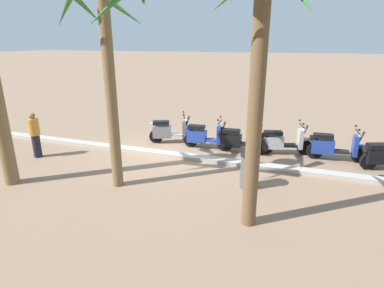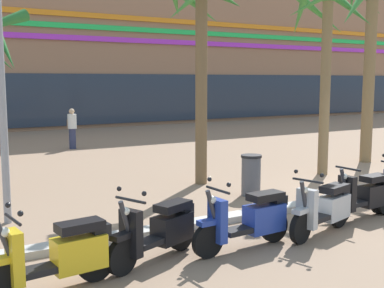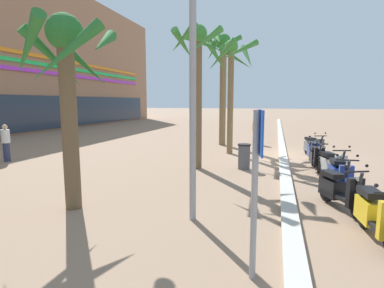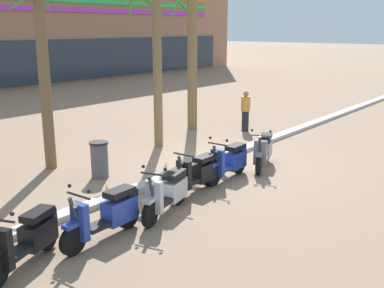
# 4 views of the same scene
# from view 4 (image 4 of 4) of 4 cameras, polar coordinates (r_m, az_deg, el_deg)

# --- Properties ---
(ground_plane) EXTENTS (200.00, 200.00, 0.00)m
(ground_plane) POSITION_cam_4_polar(r_m,az_deg,el_deg) (13.24, 3.94, -2.34)
(ground_plane) COLOR #93755B
(curb_strip) EXTENTS (60.00, 0.36, 0.12)m
(curb_strip) POSITION_cam_4_polar(r_m,az_deg,el_deg) (13.37, 3.01, -1.89)
(curb_strip) COLOR #BCB7AD
(curb_strip) RESTS_ON ground
(scooter_black_mid_centre) EXTENTS (1.72, 0.87, 1.17)m
(scooter_black_mid_centre) POSITION_cam_4_polar(r_m,az_deg,el_deg) (8.08, -19.69, -10.96)
(scooter_black_mid_centre) COLOR black
(scooter_black_mid_centre) RESTS_ON ground
(scooter_blue_gap_after_mid) EXTENTS (1.87, 0.56, 1.17)m
(scooter_blue_gap_after_mid) POSITION_cam_4_polar(r_m,az_deg,el_deg) (8.63, -10.36, -8.55)
(scooter_blue_gap_after_mid) COLOR black
(scooter_blue_gap_after_mid) RESTS_ON ground
(scooter_silver_lead_nearest) EXTENTS (1.78, 0.75, 1.17)m
(scooter_silver_lead_nearest) POSITION_cam_4_polar(r_m,az_deg,el_deg) (9.63, -2.96, -5.99)
(scooter_silver_lead_nearest) COLOR black
(scooter_silver_lead_nearest) RESTS_ON ground
(scooter_black_mid_rear) EXTENTS (1.73, 0.56, 1.04)m
(scooter_black_mid_rear) POSITION_cam_4_polar(r_m,az_deg,el_deg) (10.84, 0.74, -3.65)
(scooter_black_mid_rear) COLOR black
(scooter_black_mid_rear) RESTS_ON ground
(scooter_blue_second_in_line) EXTENTS (1.75, 0.56, 1.17)m
(scooter_blue_second_in_line) POSITION_cam_4_polar(r_m,az_deg,el_deg) (11.80, 4.69, -2.14)
(scooter_blue_second_in_line) COLOR black
(scooter_blue_second_in_line) RESTS_ON ground
(scooter_grey_mid_front) EXTENTS (1.68, 0.85, 1.17)m
(scooter_grey_mid_front) POSITION_cam_4_polar(r_m,az_deg,el_deg) (12.89, 8.86, -0.81)
(scooter_grey_mid_front) COLOR black
(scooter_grey_mid_front) RESTS_ON ground
(palm_tree_near_sign) EXTENTS (2.05, 2.15, 6.26)m
(palm_tree_near_sign) POSITION_cam_4_polar(r_m,az_deg,el_deg) (17.30, 0.02, 16.82)
(palm_tree_near_sign) COLOR olive
(palm_tree_near_sign) RESTS_ON ground
(palm_tree_mid_walkway) EXTENTS (2.06, 2.10, 5.26)m
(palm_tree_mid_walkway) POSITION_cam_4_polar(r_m,az_deg,el_deg) (12.79, -18.30, 14.51)
(palm_tree_mid_walkway) COLOR brown
(palm_tree_mid_walkway) RESTS_ON ground
(palm_tree_far_corner) EXTENTS (2.45, 2.46, 5.36)m
(palm_tree_far_corner) POSITION_cam_4_polar(r_m,az_deg,el_deg) (14.60, -4.35, 15.45)
(palm_tree_far_corner) COLOR olive
(palm_tree_far_corner) RESTS_ON ground
(pedestrian_strolling_near_curb) EXTENTS (0.34, 0.34, 1.50)m
(pedestrian_strolling_near_curb) POSITION_cam_4_polar(r_m,az_deg,el_deg) (17.22, 6.65, 4.16)
(pedestrian_strolling_near_curb) COLOR black
(pedestrian_strolling_near_curb) RESTS_ON ground
(litter_bin) EXTENTS (0.48, 0.48, 0.95)m
(litter_bin) POSITION_cam_4_polar(r_m,az_deg,el_deg) (12.04, -11.39, -1.87)
(litter_bin) COLOR #56565B
(litter_bin) RESTS_ON ground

